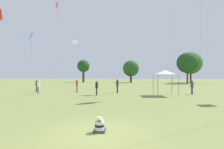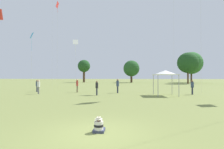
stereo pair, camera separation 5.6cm
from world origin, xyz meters
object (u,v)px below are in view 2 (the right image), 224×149
at_px(person_standing_2, 97,87).
at_px(kite_3, 32,37).
at_px(person_standing_0, 39,85).
at_px(canopy_tent, 165,73).
at_px(distant_tree_2, 191,63).
at_px(distant_tree_0, 131,68).
at_px(person_standing_6, 118,85).
at_px(person_standing_5, 77,84).
at_px(kite_6, 75,43).
at_px(distant_tree_1, 84,66).
at_px(seated_toddler, 99,126).
at_px(person_standing_4, 192,86).
at_px(distant_tree_3, 188,63).
at_px(person_standing_3, 37,85).
at_px(kite_9, 57,9).

distance_m(person_standing_2, kite_3, 15.75).
height_order(person_standing_0, kite_3, kite_3).
distance_m(canopy_tent, distant_tree_2, 48.67).
xyz_separation_m(person_standing_0, distant_tree_0, (13.22, 42.81, 4.06)).
height_order(person_standing_6, kite_3, kite_3).
xyz_separation_m(person_standing_5, kite_6, (-2.02, 6.10, 6.84)).
bearing_deg(person_standing_6, distant_tree_1, 48.18).
distance_m(seated_toddler, person_standing_2, 13.58).
relative_size(seated_toddler, person_standing_4, 0.34).
bearing_deg(distant_tree_0, distant_tree_2, 2.78).
xyz_separation_m(person_standing_5, person_standing_6, (5.63, -0.39, -0.02)).
height_order(person_standing_4, distant_tree_0, distant_tree_0).
xyz_separation_m(seated_toddler, distant_tree_3, (20.44, 48.67, 6.22)).
bearing_deg(seated_toddler, person_standing_6, 89.67).
relative_size(person_standing_4, distant_tree_0, 0.22).
bearing_deg(canopy_tent, person_standing_4, 20.69).
distance_m(person_standing_5, distant_tree_2, 51.81).
bearing_deg(distant_tree_2, person_standing_3, -131.70).
distance_m(person_standing_0, person_standing_6, 10.13).
relative_size(person_standing_0, distant_tree_3, 0.18).
bearing_deg(person_standing_5, person_standing_3, -109.51).
bearing_deg(person_standing_0, kite_3, 22.03).
xyz_separation_m(person_standing_2, person_standing_4, (11.50, 1.75, 0.02)).
xyz_separation_m(person_standing_5, distant_tree_0, (8.93, 40.35, 4.00)).
bearing_deg(distant_tree_1, kite_6, -78.94).
relative_size(distant_tree_0, distant_tree_3, 0.84).
bearing_deg(distant_tree_3, distant_tree_2, 64.66).
relative_size(person_standing_0, kite_3, 0.19).
relative_size(person_standing_2, person_standing_3, 1.01).
bearing_deg(person_standing_3, canopy_tent, 176.78).
distance_m(person_standing_0, kite_3, 10.54).
distance_m(seated_toddler, distant_tree_3, 53.15).
height_order(seated_toddler, distant_tree_2, distant_tree_2).
distance_m(person_standing_5, distant_tree_1, 42.05).
xyz_separation_m(distant_tree_0, distant_tree_2, (21.64, 1.05, 1.96)).
bearing_deg(seated_toddler, distant_tree_1, 103.84).
xyz_separation_m(person_standing_3, person_standing_6, (11.61, -0.78, 0.09)).
xyz_separation_m(person_standing_0, person_standing_6, (9.91, 2.07, 0.04)).
bearing_deg(canopy_tent, kite_9, 154.18).
height_order(person_standing_0, person_standing_5, person_standing_5).
bearing_deg(distant_tree_3, kite_3, -140.71).
bearing_deg(person_standing_6, kite_3, 103.48).
bearing_deg(canopy_tent, person_standing_0, 177.76).
relative_size(seated_toddler, canopy_tent, 0.21).
distance_m(person_standing_0, kite_6, 11.23).
xyz_separation_m(person_standing_3, kite_9, (1.25, 4.30, 12.61)).
distance_m(person_standing_3, distant_tree_1, 40.85).
distance_m(person_standing_0, distant_tree_0, 44.99).
relative_size(kite_3, kite_6, 1.08).
xyz_separation_m(person_standing_2, person_standing_6, (2.31, 3.10, 0.09)).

